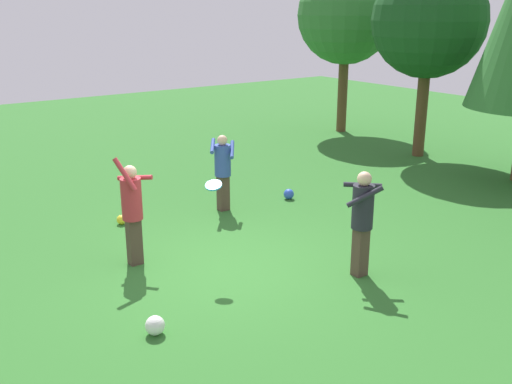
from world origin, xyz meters
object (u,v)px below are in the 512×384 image
ball_white (155,325)px  tree_left (429,21)px  person_thrower (132,206)px  frisbee (214,185)px  ball_yellow (122,220)px  ball_blue (289,194)px  tree_far_left (346,16)px  person_catcher (362,215)px  person_bystander (223,166)px

ball_white → tree_left: 12.06m
person_thrower → frisbee: person_thrower is taller
ball_yellow → ball_blue: ball_blue is taller
frisbee → tree_far_left: (-7.03, 9.54, 2.38)m
person_catcher → ball_yellow: size_ratio=8.95×
person_catcher → tree_far_left: bearing=-92.0°
ball_yellow → tree_far_left: size_ratio=0.04×
ball_white → ball_blue: size_ratio=1.13×
tree_left → tree_far_left: bearing=170.9°
frisbee → ball_yellow: 3.23m
tree_left → person_bystander: bearing=-84.3°
ball_blue → tree_left: size_ratio=0.04×
tree_far_left → person_bystander: bearing=-59.6°
person_catcher → ball_white: person_catcher is taller
ball_yellow → person_catcher: bearing=26.3°
ball_white → tree_far_left: size_ratio=0.05×
person_bystander → frisbee: person_bystander is taller
person_thrower → ball_white: (2.23, -0.75, -0.90)m
frisbee → ball_blue: 4.21m
tree_far_left → ball_yellow: bearing=-67.4°
frisbee → ball_yellow: size_ratio=1.93×
ball_white → ball_blue: ball_white is taller
person_thrower → tree_left: size_ratio=0.36×
person_bystander → ball_blue: size_ratio=6.95×
person_bystander → ball_white: size_ratio=6.17×
person_catcher → ball_blue: (-3.72, 1.53, -0.92)m
person_bystander → tree_far_left: 9.50m
person_thrower → ball_blue: (-1.20, 4.29, -0.91)m
tree_left → person_thrower: bearing=-77.6°
ball_white → person_bystander: bearing=136.9°
tree_left → ball_yellow: bearing=-88.3°
person_bystander → tree_left: tree_left is taller
ball_yellow → ball_blue: 3.78m
ball_yellow → ball_white: bearing=-17.7°
ball_blue → ball_yellow: bearing=-100.6°
ball_blue → tree_far_left: bearing=127.8°
person_thrower → person_bystander: bearing=74.5°
frisbee → ball_white: size_ratio=1.42×
ball_yellow → ball_white: ball_white is taller
frisbee → tree_far_left: size_ratio=0.07×
person_bystander → tree_far_left: (-4.58, 7.81, 2.89)m
person_bystander → tree_left: 7.75m
person_catcher → ball_yellow: 5.01m
person_bystander → ball_yellow: size_ratio=8.38×
ball_yellow → ball_blue: (0.69, 3.71, 0.02)m
frisbee → tree_far_left: 12.09m
ball_white → ball_yellow: bearing=162.3°
ball_blue → tree_far_left: size_ratio=0.04×
person_catcher → ball_blue: size_ratio=7.43×
person_bystander → ball_white: (3.68, -3.44, -0.83)m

